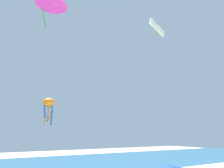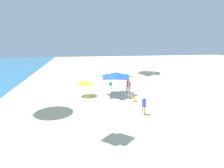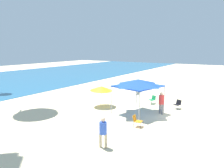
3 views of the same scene
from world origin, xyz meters
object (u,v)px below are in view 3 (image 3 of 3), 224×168
at_px(beach_umbrella, 101,88).
at_px(folding_chair_facing_ocean, 153,99).
at_px(canopy_tent, 138,83).
at_px(folding_chair_left_of_tent, 178,104).
at_px(folding_chair_near_cooler, 137,120).
at_px(person_watching_sky, 161,101).
at_px(person_by_tent, 103,130).

xyz_separation_m(beach_umbrella, folding_chair_facing_ocean, (3.51, -3.78, -1.26)).
bearing_deg(folding_chair_facing_ocean, canopy_tent, -66.32).
bearing_deg(folding_chair_left_of_tent, folding_chair_near_cooler, -83.72).
bearing_deg(canopy_tent, folding_chair_near_cooler, -155.39).
xyz_separation_m(beach_umbrella, folding_chair_near_cooler, (-3.09, -5.21, -1.26)).
xyz_separation_m(folding_chair_facing_ocean, person_watching_sky, (-2.80, -1.88, 0.63)).
bearing_deg(canopy_tent, person_by_tent, -170.33).
height_order(beach_umbrella, folding_chair_left_of_tent, beach_umbrella).
distance_m(beach_umbrella, folding_chair_near_cooler, 6.19).
xyz_separation_m(canopy_tent, folding_chair_near_cooler, (-2.94, -1.34, -2.14)).
distance_m(folding_chair_left_of_tent, person_watching_sky, 2.53).
relative_size(canopy_tent, person_watching_sky, 2.16).
height_order(canopy_tent, beach_umbrella, canopy_tent).
xyz_separation_m(folding_chair_near_cooler, person_watching_sky, (3.79, -0.44, 0.63)).
height_order(folding_chair_left_of_tent, person_by_tent, person_by_tent).
bearing_deg(beach_umbrella, person_by_tent, -144.40).
bearing_deg(folding_chair_near_cooler, folding_chair_facing_ocean, 7.55).
relative_size(canopy_tent, person_by_tent, 2.31).
bearing_deg(person_watching_sky, person_by_tent, 122.38).
relative_size(beach_umbrella, person_watching_sky, 1.14).
relative_size(beach_umbrella, folding_chair_left_of_tent, 2.63).
bearing_deg(person_watching_sky, canopy_tent, 62.48).
bearing_deg(beach_umbrella, person_watching_sky, -82.91).
bearing_deg(folding_chair_left_of_tent, person_watching_sky, -90.63).
distance_m(beach_umbrella, person_watching_sky, 5.73).
height_order(canopy_tent, folding_chair_near_cooler, canopy_tent).
bearing_deg(person_by_tent, folding_chair_near_cooler, -113.79).
bearing_deg(person_by_tent, person_watching_sky, -115.82).
relative_size(folding_chair_near_cooler, person_by_tent, 0.46).
xyz_separation_m(folding_chair_facing_ocean, folding_chair_left_of_tent, (-0.47, -2.63, 0.00)).
bearing_deg(person_watching_sky, folding_chair_left_of_tent, -71.07).
xyz_separation_m(canopy_tent, folding_chair_left_of_tent, (3.19, -2.54, -2.14)).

